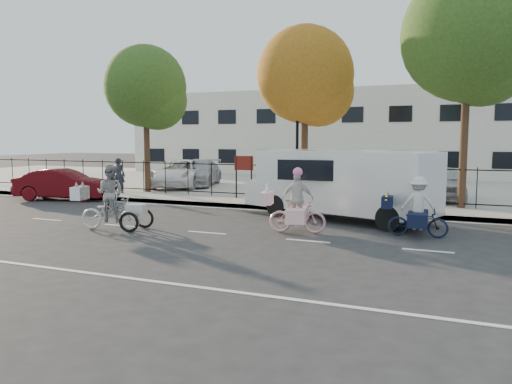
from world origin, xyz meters
The scene contains 21 objects.
ground centered at (0.00, 0.00, 0.00)m, with size 120.00×120.00×0.00m, color #333334.
road_markings centered at (0.00, 0.00, 0.01)m, with size 60.00×9.52×0.01m, color silver, non-canonical shape.
curb centered at (0.00, 5.05, 0.07)m, with size 60.00×0.10×0.15m, color #A8A399.
sidewalk centered at (0.00, 6.10, 0.07)m, with size 60.00×2.20×0.15m, color #A8A399.
parking_lot centered at (0.00, 15.00, 0.07)m, with size 60.00×15.60×0.15m, color #A8A399.
iron_fence centered at (0.00, 7.20, 0.90)m, with size 58.00×0.06×1.50m, color black, non-canonical shape.
building centered at (0.00, 25.00, 3.00)m, with size 34.00×10.00×6.00m, color silver.
lamppost centered at (0.50, 6.80, 3.11)m, with size 0.36×0.36×4.33m.
street_sign centered at (-1.85, 6.80, 1.42)m, with size 0.85×0.06×1.80m.
zebra_trike centered at (-2.87, -0.61, 0.74)m, with size 2.25×1.21×1.92m.
unicorn_bike centered at (2.36, 0.98, 0.69)m, with size 1.90×1.35×1.88m.
bull_bike centered at (5.59, 1.72, 0.66)m, with size 1.78×1.22×1.66m.
white_van centered at (3.00, 3.80, 1.26)m, with size 6.94×3.92×2.29m.
red_sedan centered at (-9.42, 4.41, 0.68)m, with size 1.43×4.10×1.35m, color #51090F.
pedestrian centered at (-8.05, 6.45, 0.97)m, with size 0.60×0.39×1.64m, color black.
lot_car_a centered at (-6.52, 11.26, 0.84)m, with size 1.92×4.73×1.37m, color #AEB0B6.
lot_car_b centered at (-6.97, 10.11, 0.86)m, with size 2.36×5.13×1.42m, color white.
lot_car_d centered at (5.95, 9.66, 0.86)m, with size 1.68×4.16×1.42m, color #AAADB1.
tree_west centered at (-7.06, 7.57, 4.92)m, with size 3.84×3.84×7.03m.
tree_mid centered at (0.80, 7.36, 5.06)m, with size 3.94×3.94×7.23m.
tree_east centered at (6.84, 7.36, 6.12)m, with size 4.77×4.77×8.74m.
Camera 1 is at (6.68, -12.44, 2.70)m, focal length 35.00 mm.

